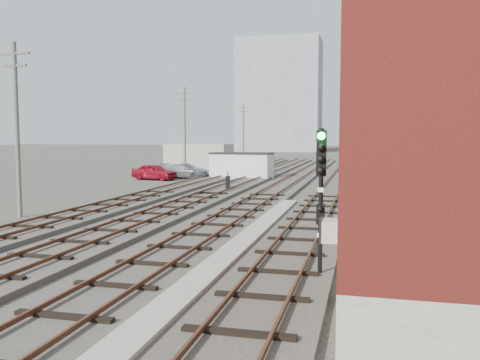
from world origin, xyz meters
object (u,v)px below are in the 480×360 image
(site_trailer, at_px, (242,165))
(car_silver, at_px, (185,170))
(switch_stand, at_px, (228,183))
(car_grey, at_px, (185,171))
(car_red, at_px, (154,172))
(signal_mast, at_px, (321,190))

(site_trailer, height_order, car_silver, site_trailer)
(switch_stand, relative_size, site_trailer, 0.22)
(car_silver, bearing_deg, car_grey, -165.33)
(car_red, distance_m, car_silver, 3.66)
(site_trailer, height_order, car_grey, site_trailer)
(signal_mast, bearing_deg, site_trailer, 107.40)
(switch_stand, relative_size, car_silver, 0.31)
(signal_mast, relative_size, switch_stand, 3.18)
(signal_mast, bearing_deg, car_grey, 116.27)
(signal_mast, bearing_deg, car_red, 121.19)
(site_trailer, relative_size, car_grey, 1.26)
(signal_mast, distance_m, site_trailer, 35.50)
(car_silver, bearing_deg, car_red, 144.56)
(switch_stand, distance_m, site_trailer, 11.79)
(signal_mast, height_order, car_silver, signal_mast)
(site_trailer, distance_m, car_silver, 5.89)
(car_silver, bearing_deg, signal_mast, -156.88)
(site_trailer, xyz_separation_m, car_red, (-7.81, -3.42, -0.53))
(signal_mast, xyz_separation_m, site_trailer, (-10.61, 33.85, -1.37))
(switch_stand, height_order, car_red, car_red)
(switch_stand, distance_m, car_red, 12.60)
(switch_stand, bearing_deg, signal_mast, -91.48)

